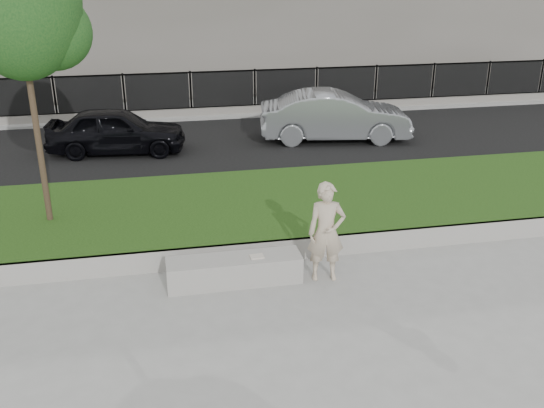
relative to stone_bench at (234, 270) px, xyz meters
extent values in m
plane|color=gray|center=(0.78, -0.40, -0.23)|extent=(90.00, 90.00, 0.00)
cube|color=black|center=(0.78, 2.60, -0.03)|extent=(34.00, 4.00, 0.40)
cube|color=gray|center=(0.78, 0.64, -0.03)|extent=(34.00, 0.08, 0.40)
cube|color=black|center=(0.78, 8.10, -0.21)|extent=(34.00, 7.00, 0.04)
cube|color=gray|center=(0.78, 12.60, -0.17)|extent=(34.00, 3.00, 0.12)
cube|color=slate|center=(0.78, 11.60, 0.01)|extent=(32.00, 0.30, 0.24)
cube|color=black|center=(0.78, 11.60, 0.64)|extent=(32.00, 0.04, 1.50)
cube|color=black|center=(0.78, 11.60, 1.34)|extent=(32.00, 0.05, 0.05)
cube|color=black|center=(0.78, 11.60, 0.14)|extent=(32.00, 0.05, 0.05)
cube|color=gray|center=(0.00, 0.00, 0.00)|extent=(2.25, 0.56, 0.46)
imported|color=beige|center=(1.54, -0.15, 0.63)|extent=(0.68, 0.50, 1.72)
cube|color=beige|center=(0.38, -0.05, 0.24)|extent=(0.24, 0.18, 0.03)
cylinder|color=#38281C|center=(-3.25, 2.46, 2.59)|extent=(0.12, 0.12, 4.83)
sphere|color=#164419|center=(-2.76, 2.65, 3.65)|extent=(1.35, 1.35, 1.35)
imported|color=black|center=(-2.16, 7.88, 0.45)|extent=(3.90, 1.92, 1.28)
imported|color=gray|center=(4.15, 7.94, 0.54)|extent=(4.59, 2.20, 1.45)
camera|label=1|loc=(-1.16, -8.94, 4.83)|focal=40.00mm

